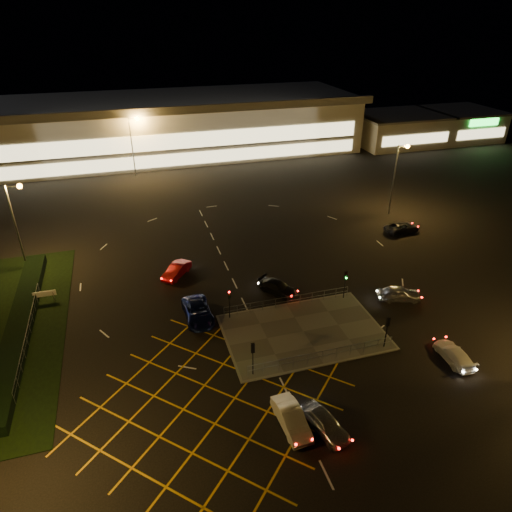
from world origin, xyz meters
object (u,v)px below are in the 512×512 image
object	(u,v)px
signal_se	(387,326)
signal_nw	(229,298)
car_queue_white	(291,418)
car_left_blue	(198,312)
car_far_dkgrey	(278,287)
signal_ne	(345,279)
car_circ_red	(177,270)
car_right_silver	(399,294)
signal_sw	(253,352)
car_east_grey	(402,228)
car_near_silver	(325,423)
car_approach_white	(454,354)

from	to	relation	value
signal_se	signal_nw	distance (m)	14.41
car_queue_white	car_left_blue	distance (m)	15.15
signal_nw	car_far_dkgrey	distance (m)	6.85
signal_ne	car_circ_red	xyz separation A→B (m)	(-15.76, 9.36, -1.67)
signal_nw	car_far_dkgrey	size ratio (longest dim) A/B	0.72
car_right_silver	car_far_dkgrey	bearing A→B (deg)	84.52
signal_sw	car_far_dkgrey	xyz separation A→B (m)	(5.91, 10.99, -1.73)
signal_ne	car_east_grey	world-z (taller)	signal_ne
car_east_grey	signal_ne	bearing A→B (deg)	125.78
signal_se	car_east_grey	bearing A→B (deg)	-125.62
car_circ_red	car_near_silver	bearing A→B (deg)	-33.89
car_near_silver	car_east_grey	world-z (taller)	car_near_silver
signal_nw	car_left_blue	xyz separation A→B (m)	(-2.88, 0.93, -1.62)
signal_ne	car_far_dkgrey	bearing A→B (deg)	153.73
signal_sw	car_east_grey	bearing A→B (deg)	-142.69
signal_se	car_approach_white	size ratio (longest dim) A/B	0.74
signal_sw	car_near_silver	distance (m)	7.69
car_left_blue	car_far_dkgrey	bearing A→B (deg)	11.87
signal_nw	car_east_grey	bearing A→B (deg)	24.71
signal_nw	car_queue_white	distance (m)	13.81
car_near_silver	car_east_grey	size ratio (longest dim) A/B	0.89
car_right_silver	car_circ_red	distance (m)	23.84
car_far_dkgrey	car_circ_red	distance (m)	11.56
car_approach_white	car_left_blue	bearing A→B (deg)	-28.10
signal_sw	signal_ne	xyz separation A→B (m)	(12.00, 7.99, 0.00)
car_circ_red	car_approach_white	xyz separation A→B (m)	(20.54, -20.44, -0.08)
car_far_dkgrey	car_east_grey	distance (m)	22.49
car_circ_red	signal_nw	bearing A→B (deg)	-28.41
car_approach_white	signal_nw	bearing A→B (deg)	-30.12
signal_se	car_far_dkgrey	distance (m)	12.69
car_near_silver	car_right_silver	bearing A→B (deg)	26.45
signal_sw	car_left_blue	bearing A→B (deg)	-72.08
car_east_grey	car_approach_white	xyz separation A→B (m)	(-9.66, -23.25, -0.03)
signal_se	signal_nw	size ratio (longest dim) A/B	1.00
car_left_blue	car_right_silver	bearing A→B (deg)	-9.06
signal_sw	car_far_dkgrey	distance (m)	12.60
car_far_dkgrey	car_east_grey	size ratio (longest dim) A/B	0.93
signal_ne	car_near_silver	xyz separation A→B (m)	(-8.67, -14.72, -1.65)
car_east_grey	car_left_blue	bearing A→B (deg)	106.63
signal_nw	car_approach_white	world-z (taller)	signal_nw
car_queue_white	car_circ_red	xyz separation A→B (m)	(-4.95, 23.02, -0.02)
signal_nw	car_left_blue	bearing A→B (deg)	162.14
car_near_silver	car_circ_red	xyz separation A→B (m)	(-7.08, 24.08, -0.01)
car_approach_white	signal_ne	bearing A→B (deg)	-63.33
car_east_grey	car_circ_red	bearing A→B (deg)	90.98
car_left_blue	car_circ_red	distance (m)	8.47
signal_se	car_far_dkgrey	size ratio (longest dim) A/B	0.72
signal_ne	car_right_silver	distance (m)	5.84
car_left_blue	car_approach_white	world-z (taller)	car_left_blue
signal_sw	car_queue_white	bearing A→B (deg)	101.85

